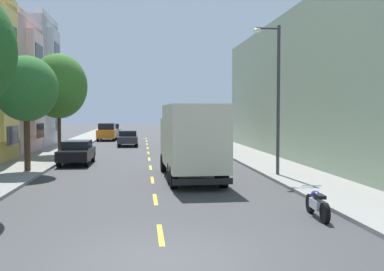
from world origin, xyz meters
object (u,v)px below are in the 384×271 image
street_lamp (275,89)px  parked_sedan_black (77,152)px  parked_suv_orange (107,132)px  moving_charcoal_sedan (128,138)px  parked_motorcycle (317,204)px  parked_hatchback_champagne (179,131)px  parked_sedan_navy (188,135)px  street_tree_second (26,89)px  parked_suv_burgundy (204,141)px  delivery_box_truck (191,138)px  street_tree_third (59,86)px  parked_pickup_sky (112,131)px

street_lamp → parked_sedan_black: 12.96m
parked_suv_orange → moving_charcoal_sedan: (2.57, -9.02, -0.24)m
parked_motorcycle → moving_charcoal_sedan: bearing=101.9°
street_lamp → parked_hatchback_champagne: (-1.64, 39.54, -3.53)m
parked_sedan_navy → parked_hatchback_champagne: bearing=90.6°
street_tree_second → street_lamp: 12.68m
street_lamp → parked_hatchback_champagne: street_lamp is taller
street_tree_second → parked_suv_burgundy: street_tree_second is taller
delivery_box_truck → parked_hatchback_champagne: delivery_box_truck is taller
moving_charcoal_sedan → street_tree_third: bearing=-115.0°
delivery_box_truck → parked_sedan_black: (-6.24, 7.38, -1.22)m
delivery_box_truck → moving_charcoal_sedan: (-3.61, 22.81, -1.22)m
street_tree_second → parked_sedan_black: 5.79m
street_tree_second → parked_suv_burgundy: (10.68, 10.86, -3.38)m
street_tree_second → parked_suv_orange: bearing=85.9°
street_tree_second → parked_hatchback_champagne: street_tree_second is taller
delivery_box_truck → parked_sedan_navy: delivery_box_truck is taller
delivery_box_truck → parked_pickup_sky: 38.80m
parked_sedan_black → parked_pickup_sky: bearing=89.6°
street_tree_third → parked_suv_burgundy: size_ratio=1.49×
street_tree_second → delivery_box_truck: size_ratio=0.76×
street_tree_second → parked_pickup_sky: bearing=86.4°
street_tree_third → parked_suv_orange: (2.03, 18.87, -4.04)m
parked_sedan_black → parked_hatchback_champagne: 33.79m
parked_sedan_navy → parked_motorcycle: size_ratio=2.21×
street_lamp → parked_pickup_sky: (-10.16, 37.84, -3.46)m
street_tree_second → parked_pickup_sky: street_tree_second is taller
moving_charcoal_sedan → parked_suv_orange: bearing=105.9°
parked_suv_orange → parked_sedan_navy: size_ratio=1.06×
parked_sedan_navy → moving_charcoal_sedan: bearing=-138.1°
parked_hatchback_champagne → parked_sedan_navy: 11.62m
parked_hatchback_champagne → street_lamp: bearing=-87.6°
street_tree_third → delivery_box_truck: 15.64m
delivery_box_truck → parked_sedan_black: size_ratio=1.73×
parked_suv_burgundy → parked_motorcycle: parked_suv_burgundy is taller
parked_pickup_sky → parked_motorcycle: size_ratio=2.59×
street_tree_second → parked_motorcycle: bearing=-46.4°
parked_sedan_black → parked_hatchback_champagne: size_ratio=1.12×
street_tree_second → street_lamp: (12.35, -2.84, -0.08)m
delivery_box_truck → street_tree_second: bearing=158.0°
delivery_box_truck → parked_sedan_navy: size_ratio=1.72×
parked_suv_orange → parked_suv_burgundy: bearing=-63.9°
parked_sedan_black → parked_suv_orange: 24.45m
parked_sedan_black → parked_suv_orange: (0.06, 24.45, 0.24)m
parked_motorcycle → parked_suv_orange: bearing=102.8°
parked_suv_burgundy → parked_sedan_black: 11.05m
delivery_box_truck → parked_pickup_sky: (-6.01, 38.31, -1.14)m
street_tree_second → street_tree_third: (-0.00, 9.65, 0.66)m
parked_hatchback_champagne → street_tree_third: bearing=-111.6°
delivery_box_truck → parked_pickup_sky: delivery_box_truck is taller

